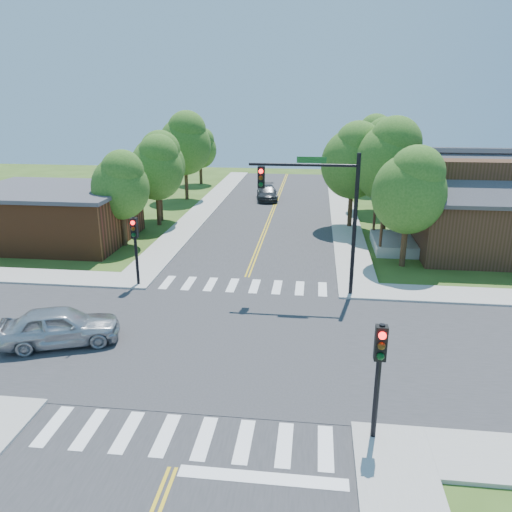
# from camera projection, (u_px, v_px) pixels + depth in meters

# --- Properties ---
(ground) EXTENTS (100.00, 100.00, 0.00)m
(ground) POSITION_uv_depth(u_px,v_px,m) (222.00, 341.00, 20.84)
(ground) COLOR #324B17
(ground) RESTS_ON ground
(road_ns) EXTENTS (10.00, 90.00, 0.04)m
(road_ns) POSITION_uv_depth(u_px,v_px,m) (222.00, 340.00, 20.84)
(road_ns) COLOR #2D2D30
(road_ns) RESTS_ON ground
(road_ew) EXTENTS (90.00, 10.00, 0.04)m
(road_ew) POSITION_uv_depth(u_px,v_px,m) (222.00, 340.00, 20.84)
(road_ew) COLOR #2D2D30
(road_ew) RESTS_ON ground
(intersection_patch) EXTENTS (10.20, 10.20, 0.06)m
(intersection_patch) POSITION_uv_depth(u_px,v_px,m) (222.00, 341.00, 20.84)
(intersection_patch) COLOR #2D2D30
(intersection_patch) RESTS_ON ground
(sidewalk_ne) EXTENTS (40.00, 40.00, 0.14)m
(sidewalk_ne) POSITION_uv_depth(u_px,v_px,m) (493.00, 244.00, 33.96)
(sidewalk_ne) COLOR #9E9B93
(sidewalk_ne) RESTS_ON ground
(sidewalk_nw) EXTENTS (40.00, 40.00, 0.14)m
(sidewalk_nw) POSITION_uv_depth(u_px,v_px,m) (54.00, 229.00, 37.53)
(sidewalk_nw) COLOR #9E9B93
(sidewalk_nw) RESTS_ON ground
(crosswalk_north) EXTENTS (8.85, 2.00, 0.01)m
(crosswalk_north) POSITION_uv_depth(u_px,v_px,m) (244.00, 286.00, 26.68)
(crosswalk_north) COLOR white
(crosswalk_north) RESTS_ON ground
(crosswalk_south) EXTENTS (8.85, 2.00, 0.01)m
(crosswalk_south) POSITION_uv_depth(u_px,v_px,m) (185.00, 436.00, 14.98)
(crosswalk_south) COLOR white
(crosswalk_south) RESTS_ON ground
(centerline) EXTENTS (0.30, 90.00, 0.01)m
(centerline) POSITION_uv_depth(u_px,v_px,m) (222.00, 340.00, 20.83)
(centerline) COLOR gold
(centerline) RESTS_ON ground
(stop_bar) EXTENTS (4.60, 0.45, 0.09)m
(stop_bar) POSITION_uv_depth(u_px,v_px,m) (262.00, 479.00, 13.39)
(stop_bar) COLOR white
(stop_bar) RESTS_ON ground
(signal_mast_ne) EXTENTS (5.30, 0.42, 7.20)m
(signal_mast_ne) POSITION_uv_depth(u_px,v_px,m) (321.00, 202.00, 24.16)
(signal_mast_ne) COLOR black
(signal_mast_ne) RESTS_ON ground
(signal_pole_se) EXTENTS (0.34, 0.42, 3.80)m
(signal_pole_se) POSITION_uv_depth(u_px,v_px,m) (379.00, 361.00, 14.08)
(signal_pole_se) COLOR black
(signal_pole_se) RESTS_ON ground
(signal_pole_nw) EXTENTS (0.34, 0.42, 3.80)m
(signal_pole_nw) POSITION_uv_depth(u_px,v_px,m) (135.00, 239.00, 25.91)
(signal_pole_nw) COLOR black
(signal_pole_nw) RESTS_ON ground
(house_ne) EXTENTS (13.05, 8.80, 7.11)m
(house_ne) POSITION_uv_depth(u_px,v_px,m) (497.00, 201.00, 31.53)
(house_ne) COLOR #342212
(house_ne) RESTS_ON ground
(building_nw) EXTENTS (10.40, 8.40, 3.73)m
(building_nw) POSITION_uv_depth(u_px,v_px,m) (54.00, 215.00, 34.31)
(building_nw) COLOR brown
(building_nw) RESTS_ON ground
(tree_e_a) EXTENTS (4.21, 4.00, 7.16)m
(tree_e_a) POSITION_uv_depth(u_px,v_px,m) (411.00, 188.00, 28.35)
(tree_e_a) COLOR #382314
(tree_e_a) RESTS_ON ground
(tree_e_b) EXTENTS (4.96, 4.71, 8.43)m
(tree_e_b) POSITION_uv_depth(u_px,v_px,m) (390.00, 158.00, 34.82)
(tree_e_b) COLOR #382314
(tree_e_b) RESTS_ON ground
(tree_e_c) EXTENTS (4.70, 4.47, 8.00)m
(tree_e_c) POSITION_uv_depth(u_px,v_px,m) (382.00, 150.00, 42.19)
(tree_e_c) COLOR #382314
(tree_e_c) RESTS_ON ground
(tree_e_d) EXTENTS (4.65, 4.42, 7.91)m
(tree_e_d) POSITION_uv_depth(u_px,v_px,m) (372.00, 141.00, 50.80)
(tree_e_d) COLOR #382314
(tree_e_d) RESTS_ON ground
(tree_w_a) EXTENTS (3.79, 3.60, 6.44)m
(tree_w_a) POSITION_uv_depth(u_px,v_px,m) (121.00, 184.00, 32.56)
(tree_w_a) COLOR #382314
(tree_w_a) RESTS_ON ground
(tree_w_b) EXTENTS (4.22, 4.01, 7.17)m
(tree_w_b) POSITION_uv_depth(u_px,v_px,m) (159.00, 162.00, 39.03)
(tree_w_b) COLOR #382314
(tree_w_b) RESTS_ON ground
(tree_w_c) EXTENTS (4.92, 4.67, 8.36)m
(tree_w_c) POSITION_uv_depth(u_px,v_px,m) (185.00, 142.00, 46.74)
(tree_w_c) COLOR #382314
(tree_w_c) RESTS_ON ground
(tree_w_d) EXTENTS (3.68, 3.50, 6.26)m
(tree_w_d) POSITION_uv_depth(u_px,v_px,m) (201.00, 147.00, 55.31)
(tree_w_d) COLOR #382314
(tree_w_d) RESTS_ON ground
(tree_house) EXTENTS (4.71, 4.47, 8.00)m
(tree_house) POSITION_uv_depth(u_px,v_px,m) (354.00, 159.00, 36.66)
(tree_house) COLOR #382314
(tree_house) RESTS_ON ground
(tree_bldg) EXTENTS (4.12, 3.91, 7.00)m
(tree_bldg) POSITION_uv_depth(u_px,v_px,m) (157.00, 166.00, 37.64)
(tree_bldg) COLOR #382314
(tree_bldg) RESTS_ON ground
(car_silver) EXTENTS (4.85, 5.87, 1.59)m
(car_silver) POSITION_uv_depth(u_px,v_px,m) (60.00, 327.00, 20.32)
(car_silver) COLOR #B1B4B9
(car_silver) RESTS_ON ground
(car_dgrey) EXTENTS (3.22, 5.16, 1.34)m
(car_dgrey) POSITION_uv_depth(u_px,v_px,m) (267.00, 193.00, 47.91)
(car_dgrey) COLOR #2A2C2E
(car_dgrey) RESTS_ON ground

